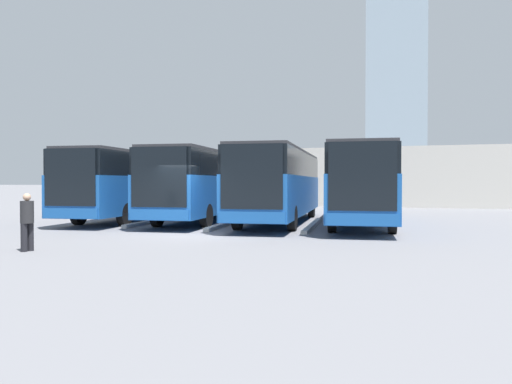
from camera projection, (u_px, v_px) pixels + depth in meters
ground_plane at (187, 235)px, 17.78m from camera, size 600.00×600.00×0.00m
bus_0 at (362, 183)px, 22.06m from camera, size 3.62×12.65×3.31m
curb_divider_0 at (313, 225)px, 20.88m from camera, size 0.86×6.64×0.15m
bus_1 at (280, 183)px, 23.04m from camera, size 3.62×12.65×3.31m
curb_divider_1 at (229, 223)px, 21.85m from camera, size 0.86×6.64×0.15m
bus_2 at (209, 183)px, 24.44m from camera, size 3.62×12.65×3.31m
curb_divider_2 at (157, 221)px, 23.26m from camera, size 0.86×6.64×0.15m
bus_3 at (140, 183)px, 25.30m from camera, size 3.62×12.65×3.31m
pedestrian at (27, 220)px, 13.48m from camera, size 0.41×0.41×1.57m
station_building at (321, 178)px, 44.51m from camera, size 31.67×14.58×4.56m
office_tower at (397, 69)px, 159.84m from camera, size 18.26×18.26×78.08m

